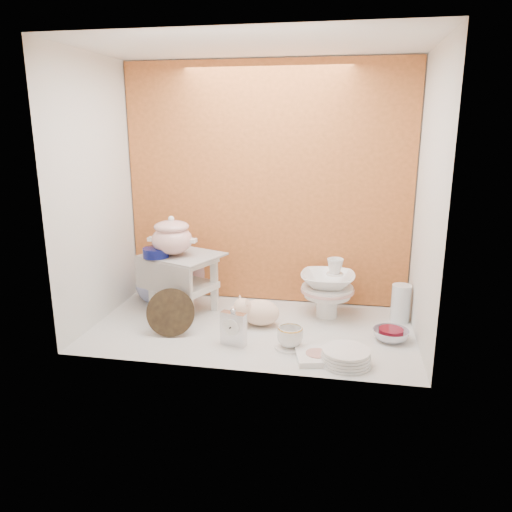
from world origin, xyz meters
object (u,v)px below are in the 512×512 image
(blue_white_vase, at_px, (155,281))
(dinner_plate_stack, at_px, (346,357))
(plush_pig, at_px, (260,312))
(floral_platter, at_px, (174,274))
(crystal_bowl, at_px, (391,335))
(soup_tureen, at_px, (172,236))
(gold_rim_teacup, at_px, (290,337))
(porcelain_tower, at_px, (327,287))
(step_stool, at_px, (184,283))
(mantel_clock, at_px, (233,327))

(blue_white_vase, xyz_separation_m, dinner_plate_stack, (1.24, -0.68, -0.09))
(plush_pig, xyz_separation_m, dinner_plate_stack, (0.49, -0.39, -0.05))
(plush_pig, distance_m, dinner_plate_stack, 0.62)
(floral_platter, bearing_deg, crystal_bowl, -14.16)
(plush_pig, bearing_deg, blue_white_vase, 158.71)
(soup_tureen, distance_m, gold_rim_teacup, 0.93)
(plush_pig, distance_m, crystal_bowl, 0.73)
(dinner_plate_stack, bearing_deg, porcelain_tower, 101.38)
(floral_platter, bearing_deg, plush_pig, -23.55)
(soup_tureen, height_order, plush_pig, soup_tureen)
(plush_pig, bearing_deg, soup_tureen, 170.03)
(blue_white_vase, xyz_separation_m, porcelain_tower, (1.12, -0.08, 0.05))
(step_stool, distance_m, porcelain_tower, 0.87)
(blue_white_vase, height_order, crystal_bowl, blue_white_vase)
(mantel_clock, xyz_separation_m, crystal_bowl, (0.82, 0.21, -0.07))
(floral_platter, relative_size, mantel_clock, 1.97)
(step_stool, distance_m, plush_pig, 0.53)
(crystal_bowl, bearing_deg, soup_tureen, 172.61)
(dinner_plate_stack, xyz_separation_m, crystal_bowl, (0.23, 0.32, -0.01))
(soup_tureen, bearing_deg, plush_pig, -9.80)
(mantel_clock, xyz_separation_m, porcelain_tower, (0.46, 0.49, 0.08))
(soup_tureen, xyz_separation_m, crystal_bowl, (1.27, -0.16, -0.46))
(plush_pig, bearing_deg, crystal_bowl, -5.71)
(soup_tureen, bearing_deg, crystal_bowl, -7.39)
(plush_pig, height_order, porcelain_tower, porcelain_tower)
(blue_white_vase, relative_size, dinner_plate_stack, 1.05)
(soup_tureen, relative_size, dinner_plate_stack, 1.14)
(soup_tureen, relative_size, crystal_bowl, 1.46)
(floral_platter, xyz_separation_m, plush_pig, (0.61, -0.27, -0.11))
(dinner_plate_stack, bearing_deg, gold_rim_teacup, 156.76)
(plush_pig, bearing_deg, gold_rim_teacup, -52.71)
(gold_rim_teacup, distance_m, porcelain_tower, 0.52)
(blue_white_vase, height_order, mantel_clock, blue_white_vase)
(floral_platter, distance_m, gold_rim_teacup, 0.98)
(step_stool, height_order, soup_tureen, soup_tureen)
(mantel_clock, bearing_deg, blue_white_vase, 154.38)
(soup_tureen, height_order, dinner_plate_stack, soup_tureen)
(step_stool, relative_size, gold_rim_teacup, 3.13)
(soup_tureen, xyz_separation_m, blue_white_vase, (-0.20, 0.20, -0.36))
(step_stool, height_order, mantel_clock, step_stool)
(floral_platter, xyz_separation_m, mantel_clock, (0.52, -0.54, -0.09))
(plush_pig, relative_size, porcelain_tower, 0.76)
(step_stool, relative_size, crystal_bowl, 2.20)
(step_stool, height_order, blue_white_vase, step_stool)
(plush_pig, relative_size, crystal_bowl, 1.45)
(soup_tureen, relative_size, plush_pig, 1.00)
(dinner_plate_stack, distance_m, crystal_bowl, 0.39)
(step_stool, distance_m, floral_platter, 0.17)
(blue_white_vase, height_order, porcelain_tower, porcelain_tower)
(plush_pig, bearing_deg, floral_platter, 156.28)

